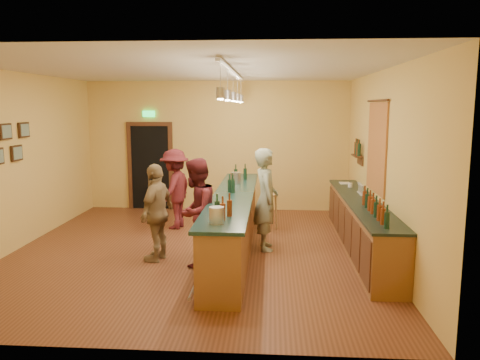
# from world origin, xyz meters

# --- Properties ---
(floor) EXTENTS (7.00, 7.00, 0.00)m
(floor) POSITION_xyz_m (0.00, 0.00, 0.00)
(floor) COLOR #5C2D1A
(floor) RESTS_ON ground
(ceiling) EXTENTS (6.50, 7.00, 0.02)m
(ceiling) POSITION_xyz_m (0.00, 0.00, 3.20)
(ceiling) COLOR silver
(ceiling) RESTS_ON wall_back
(wall_back) EXTENTS (6.50, 0.02, 3.20)m
(wall_back) POSITION_xyz_m (0.00, 3.50, 1.60)
(wall_back) COLOR #E2BA54
(wall_back) RESTS_ON floor
(wall_front) EXTENTS (6.50, 0.02, 3.20)m
(wall_front) POSITION_xyz_m (0.00, -3.50, 1.60)
(wall_front) COLOR #E2BA54
(wall_front) RESTS_ON floor
(wall_left) EXTENTS (0.02, 7.00, 3.20)m
(wall_left) POSITION_xyz_m (-3.25, 0.00, 1.60)
(wall_left) COLOR #E2BA54
(wall_left) RESTS_ON floor
(wall_right) EXTENTS (0.02, 7.00, 3.20)m
(wall_right) POSITION_xyz_m (3.25, 0.00, 1.60)
(wall_right) COLOR #E2BA54
(wall_right) RESTS_ON floor
(doorway) EXTENTS (1.15, 0.09, 2.48)m
(doorway) POSITION_xyz_m (-1.70, 3.47, 1.13)
(doorway) COLOR black
(doorway) RESTS_ON wall_back
(tapestry) EXTENTS (0.03, 1.40, 1.60)m
(tapestry) POSITION_xyz_m (3.23, 0.40, 1.85)
(tapestry) COLOR #A83821
(tapestry) RESTS_ON wall_right
(bottle_shelf) EXTENTS (0.17, 0.55, 0.54)m
(bottle_shelf) POSITION_xyz_m (3.17, 1.90, 1.67)
(bottle_shelf) COLOR #452814
(bottle_shelf) RESTS_ON wall_right
(back_counter) EXTENTS (0.60, 4.55, 1.27)m
(back_counter) POSITION_xyz_m (2.97, 0.18, 0.49)
(back_counter) COLOR brown
(back_counter) RESTS_ON floor
(tasting_bar) EXTENTS (0.73, 5.10, 1.38)m
(tasting_bar) POSITION_xyz_m (0.69, -0.00, 0.61)
(tasting_bar) COLOR brown
(tasting_bar) RESTS_ON floor
(pendant_track) EXTENTS (0.11, 4.60, 0.50)m
(pendant_track) POSITION_xyz_m (0.69, -0.00, 2.98)
(pendant_track) COLOR silver
(pendant_track) RESTS_ON ceiling
(bartender) EXTENTS (0.53, 0.73, 1.85)m
(bartender) POSITION_xyz_m (1.26, 0.20, 0.92)
(bartender) COLOR gray
(bartender) RESTS_ON floor
(customer_a) EXTENTS (0.85, 0.99, 1.76)m
(customer_a) POSITION_xyz_m (0.14, -0.72, 0.88)
(customer_a) COLOR #59191E
(customer_a) RESTS_ON floor
(customer_b) EXTENTS (0.63, 1.03, 1.65)m
(customer_b) POSITION_xyz_m (-0.55, -0.54, 0.82)
(customer_b) COLOR #997A51
(customer_b) RESTS_ON floor
(customer_c) EXTENTS (0.89, 1.22, 1.70)m
(customer_c) POSITION_xyz_m (-0.69, 1.58, 0.85)
(customer_c) COLOR #59191E
(customer_c) RESTS_ON floor
(bar_stool) EXTENTS (0.38, 0.38, 0.77)m
(bar_stool) POSITION_xyz_m (1.32, 1.59, 0.63)
(bar_stool) COLOR #9A7745
(bar_stool) RESTS_ON floor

